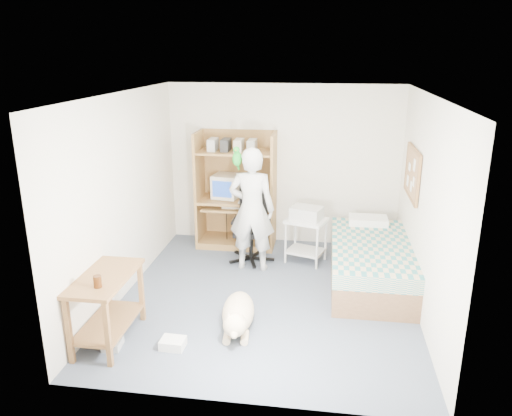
# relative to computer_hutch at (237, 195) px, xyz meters

# --- Properties ---
(floor) EXTENTS (4.00, 4.00, 0.00)m
(floor) POSITION_rel_computer_hutch_xyz_m (0.70, -1.74, -0.82)
(floor) COLOR #4A5365
(floor) RESTS_ON ground
(wall_back) EXTENTS (3.60, 0.02, 2.50)m
(wall_back) POSITION_rel_computer_hutch_xyz_m (0.70, 0.26, 0.43)
(wall_back) COLOR white
(wall_back) RESTS_ON floor
(wall_right) EXTENTS (0.02, 4.00, 2.50)m
(wall_right) POSITION_rel_computer_hutch_xyz_m (2.50, -1.74, 0.43)
(wall_right) COLOR white
(wall_right) RESTS_ON floor
(wall_left) EXTENTS (0.02, 4.00, 2.50)m
(wall_left) POSITION_rel_computer_hutch_xyz_m (-1.10, -1.74, 0.43)
(wall_left) COLOR white
(wall_left) RESTS_ON floor
(ceiling) EXTENTS (3.60, 4.00, 0.02)m
(ceiling) POSITION_rel_computer_hutch_xyz_m (0.70, -1.74, 1.68)
(ceiling) COLOR white
(ceiling) RESTS_ON wall_back
(computer_hutch) EXTENTS (1.20, 0.63, 1.80)m
(computer_hutch) POSITION_rel_computer_hutch_xyz_m (0.00, 0.00, 0.00)
(computer_hutch) COLOR brown
(computer_hutch) RESTS_ON floor
(bed) EXTENTS (1.02, 2.02, 0.66)m
(bed) POSITION_rel_computer_hutch_xyz_m (2.00, -1.12, -0.53)
(bed) COLOR brown
(bed) RESTS_ON floor
(side_desk) EXTENTS (0.50, 1.00, 0.75)m
(side_desk) POSITION_rel_computer_hutch_xyz_m (-0.85, -2.94, -0.33)
(side_desk) COLOR brown
(side_desk) RESTS_ON floor
(corkboard) EXTENTS (0.04, 0.94, 0.66)m
(corkboard) POSITION_rel_computer_hutch_xyz_m (2.47, -0.84, 0.63)
(corkboard) COLOR olive
(corkboard) RESTS_ON wall_right
(office_chair) EXTENTS (0.59, 0.59, 1.05)m
(office_chair) POSITION_rel_computer_hutch_xyz_m (0.33, -0.58, -0.45)
(office_chair) COLOR black
(office_chair) RESTS_ON floor
(person) EXTENTS (0.64, 0.43, 1.75)m
(person) POSITION_rel_computer_hutch_xyz_m (0.37, -0.89, 0.05)
(person) COLOR silver
(person) RESTS_ON floor
(parrot) EXTENTS (0.13, 0.22, 0.35)m
(parrot) POSITION_rel_computer_hutch_xyz_m (0.17, -0.87, 0.78)
(parrot) COLOR #15941E
(parrot) RESTS_ON person
(dog) EXTENTS (0.43, 1.11, 0.42)m
(dog) POSITION_rel_computer_hutch_xyz_m (0.47, -2.52, -0.64)
(dog) COLOR beige
(dog) RESTS_ON floor
(printer_cart) EXTENTS (0.66, 0.59, 0.65)m
(printer_cart) POSITION_rel_computer_hutch_xyz_m (1.12, -0.54, -0.39)
(printer_cart) COLOR silver
(printer_cart) RESTS_ON floor
(printer) EXTENTS (0.50, 0.44, 0.18)m
(printer) POSITION_rel_computer_hutch_xyz_m (1.12, -0.54, -0.08)
(printer) COLOR #B5B5B0
(printer) RESTS_ON printer_cart
(crt_monitor) EXTENTS (0.43, 0.45, 0.36)m
(crt_monitor) POSITION_rel_computer_hutch_xyz_m (-0.16, 0.01, 0.13)
(crt_monitor) COLOR beige
(crt_monitor) RESTS_ON computer_hutch
(keyboard) EXTENTS (0.45, 0.17, 0.03)m
(keyboard) POSITION_rel_computer_hutch_xyz_m (0.03, -0.16, -0.15)
(keyboard) COLOR beige
(keyboard) RESTS_ON computer_hutch
(pencil_cup) EXTENTS (0.08, 0.08, 0.12)m
(pencil_cup) POSITION_rel_computer_hutch_xyz_m (0.38, -0.09, -0.00)
(pencil_cup) COLOR gold
(pencil_cup) RESTS_ON computer_hutch
(drink_glass) EXTENTS (0.08, 0.08, 0.12)m
(drink_glass) POSITION_rel_computer_hutch_xyz_m (-0.80, -3.19, -0.01)
(drink_glass) COLOR #401F0A
(drink_glass) RESTS_ON side_desk
(floor_box_a) EXTENTS (0.26, 0.21, 0.10)m
(floor_box_a) POSITION_rel_computer_hutch_xyz_m (-0.14, -2.99, -0.77)
(floor_box_a) COLOR white
(floor_box_a) RESTS_ON floor
(floor_box_b) EXTENTS (0.20, 0.24, 0.08)m
(floor_box_b) POSITION_rel_computer_hutch_xyz_m (-0.76, -3.08, -0.78)
(floor_box_b) COLOR #ADACA8
(floor_box_b) RESTS_ON floor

